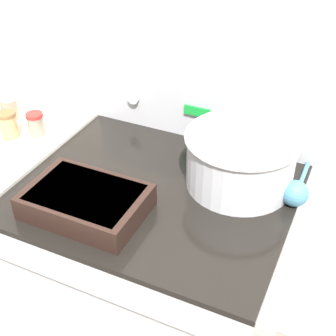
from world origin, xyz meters
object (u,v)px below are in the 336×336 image
object	(u,v)px
casserole_dish	(86,200)
spice_jar_red_cap	(36,124)
mixing_bowl	(241,158)
spice_jar_white_cap	(10,107)
spice_jar_brown_cap	(8,125)
ladle	(296,192)

from	to	relation	value
casserole_dish	spice_jar_red_cap	xyz separation A→B (m)	(-0.37, 0.26, 0.01)
mixing_bowl	spice_jar_white_cap	bearing A→B (deg)	179.30
mixing_bowl	spice_jar_brown_cap	size ratio (longest dim) A/B	3.55
spice_jar_brown_cap	spice_jar_white_cap	bearing A→B (deg)	128.85
spice_jar_brown_cap	mixing_bowl	bearing A→B (deg)	6.66
spice_jar_brown_cap	spice_jar_white_cap	xyz separation A→B (m)	(-0.08, 0.10, -0.00)
casserole_dish	spice_jar_brown_cap	xyz separation A→B (m)	(-0.44, 0.21, 0.02)
spice_jar_white_cap	casserole_dish	bearing A→B (deg)	-30.76
casserole_dish	spice_jar_red_cap	bearing A→B (deg)	144.77
spice_jar_brown_cap	spice_jar_red_cap	bearing A→B (deg)	34.03
mixing_bowl	spice_jar_white_cap	size ratio (longest dim) A/B	3.64
mixing_bowl	spice_jar_red_cap	bearing A→B (deg)	-176.65
ladle	spice_jar_white_cap	xyz separation A→B (m)	(-1.03, 0.03, 0.02)
spice_jar_brown_cap	spice_jar_white_cap	size ratio (longest dim) A/B	1.02
mixing_bowl	spice_jar_white_cap	distance (m)	0.86
spice_jar_red_cap	spice_jar_brown_cap	xyz separation A→B (m)	(-0.07, -0.05, 0.01)
spice_jar_red_cap	spice_jar_white_cap	size ratio (longest dim) A/B	0.90
mixing_bowl	spice_jar_red_cap	xyz separation A→B (m)	(-0.70, -0.04, -0.04)
casserole_dish	spice_jar_white_cap	distance (m)	0.61
ladle	spice_jar_red_cap	distance (m)	0.87
casserole_dish	spice_jar_white_cap	world-z (taller)	spice_jar_white_cap
spice_jar_brown_cap	ladle	bearing A→B (deg)	4.49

